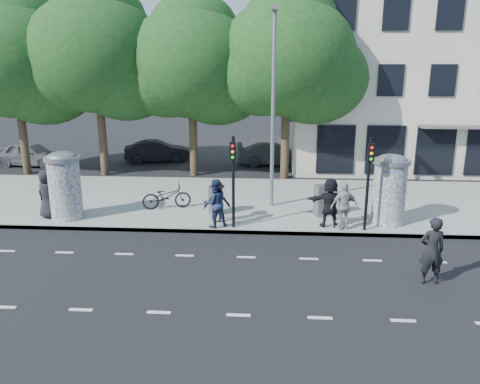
# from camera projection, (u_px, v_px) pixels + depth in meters

# --- Properties ---
(ground) EXTENTS (120.00, 120.00, 0.00)m
(ground) POSITION_uv_depth(u_px,v_px,m) (244.00, 276.00, 13.68)
(ground) COLOR black
(ground) RESTS_ON ground
(sidewalk) EXTENTS (40.00, 8.00, 0.15)m
(sidewalk) POSITION_uv_depth(u_px,v_px,m) (253.00, 201.00, 20.88)
(sidewalk) COLOR gray
(sidewalk) RESTS_ON ground
(curb) EXTENTS (40.00, 0.10, 0.16)m
(curb) POSITION_uv_depth(u_px,v_px,m) (249.00, 232.00, 17.07)
(curb) COLOR slate
(curb) RESTS_ON ground
(lane_dash_near) EXTENTS (32.00, 0.12, 0.01)m
(lane_dash_near) POSITION_uv_depth(u_px,v_px,m) (239.00, 315.00, 11.56)
(lane_dash_near) COLOR silver
(lane_dash_near) RESTS_ON ground
(lane_dash_far) EXTENTS (32.00, 0.12, 0.01)m
(lane_dash_far) POSITION_uv_depth(u_px,v_px,m) (246.00, 257.00, 15.02)
(lane_dash_far) COLOR silver
(lane_dash_far) RESTS_ON ground
(ad_column_left) EXTENTS (1.36, 1.36, 2.65)m
(ad_column_left) POSITION_uv_depth(u_px,v_px,m) (65.00, 184.00, 18.05)
(ad_column_left) COLOR beige
(ad_column_left) RESTS_ON sidewalk
(ad_column_right) EXTENTS (1.36, 1.36, 2.65)m
(ad_column_right) POSITION_uv_depth(u_px,v_px,m) (390.00, 188.00, 17.47)
(ad_column_right) COLOR beige
(ad_column_right) RESTS_ON sidewalk
(traffic_pole_near) EXTENTS (0.22, 0.31, 3.40)m
(traffic_pole_near) POSITION_uv_depth(u_px,v_px,m) (233.00, 173.00, 16.78)
(traffic_pole_near) COLOR black
(traffic_pole_near) RESTS_ON sidewalk
(traffic_pole_far) EXTENTS (0.22, 0.31, 3.40)m
(traffic_pole_far) POSITION_uv_depth(u_px,v_px,m) (369.00, 175.00, 16.48)
(traffic_pole_far) COLOR black
(traffic_pole_far) RESTS_ON sidewalk
(street_lamp) EXTENTS (0.25, 0.93, 8.00)m
(street_lamp) POSITION_uv_depth(u_px,v_px,m) (273.00, 95.00, 18.74)
(street_lamp) COLOR slate
(street_lamp) RESTS_ON sidewalk
(tree_far_left) EXTENTS (7.20, 7.20, 9.26)m
(tree_far_left) POSITION_uv_depth(u_px,v_px,m) (14.00, 60.00, 24.88)
(tree_far_left) COLOR #38281C
(tree_far_left) RESTS_ON ground
(tree_mid_left) EXTENTS (7.20, 7.20, 9.57)m
(tree_mid_left) POSITION_uv_depth(u_px,v_px,m) (96.00, 54.00, 24.52)
(tree_mid_left) COLOR #38281C
(tree_mid_left) RESTS_ON ground
(tree_near_left) EXTENTS (6.80, 6.80, 8.97)m
(tree_near_left) POSITION_uv_depth(u_px,v_px,m) (191.00, 63.00, 24.51)
(tree_near_left) COLOR #38281C
(tree_near_left) RESTS_ON ground
(tree_center) EXTENTS (7.00, 7.00, 9.30)m
(tree_center) POSITION_uv_depth(u_px,v_px,m) (287.00, 58.00, 23.75)
(tree_center) COLOR #38281C
(tree_center) RESTS_ON ground
(building) EXTENTS (20.30, 15.85, 12.00)m
(building) POSITION_uv_depth(u_px,v_px,m) (444.00, 64.00, 30.58)
(building) COLOR beige
(building) RESTS_ON ground
(ped_a) EXTENTS (1.10, 0.90, 1.93)m
(ped_a) POSITION_uv_depth(u_px,v_px,m) (47.00, 194.00, 18.19)
(ped_a) COLOR black
(ped_a) RESTS_ON sidewalk
(ped_c) EXTENTS (1.09, 0.99, 1.83)m
(ped_c) POSITION_uv_depth(u_px,v_px,m) (215.00, 203.00, 17.18)
(ped_c) COLOR #1E294C
(ped_c) RESTS_ON sidewalk
(ped_d) EXTENTS (1.15, 0.82, 1.60)m
(ped_d) POSITION_uv_depth(u_px,v_px,m) (217.00, 202.00, 17.77)
(ped_d) COLOR black
(ped_d) RESTS_ON sidewalk
(ped_e) EXTENTS (1.18, 0.89, 1.79)m
(ped_e) POSITION_uv_depth(u_px,v_px,m) (344.00, 206.00, 16.89)
(ped_e) COLOR #A2A2A5
(ped_e) RESTS_ON sidewalk
(ped_f) EXTENTS (1.73, 0.66, 1.85)m
(ped_f) POSITION_uv_depth(u_px,v_px,m) (330.00, 203.00, 17.20)
(ped_f) COLOR black
(ped_f) RESTS_ON sidewalk
(man_road) EXTENTS (0.75, 0.53, 1.96)m
(man_road) POSITION_uv_depth(u_px,v_px,m) (432.00, 251.00, 13.03)
(man_road) COLOR black
(man_road) RESTS_ON ground
(bicycle) EXTENTS (1.24, 2.12, 1.05)m
(bicycle) POSITION_uv_depth(u_px,v_px,m) (167.00, 196.00, 19.47)
(bicycle) COLOR black
(bicycle) RESTS_ON sidewalk
(cabinet_left) EXTENTS (0.55, 0.41, 1.11)m
(cabinet_left) POSITION_uv_depth(u_px,v_px,m) (216.00, 200.00, 18.82)
(cabinet_left) COLOR slate
(cabinet_left) RESTS_ON sidewalk
(cabinet_right) EXTENTS (0.71, 0.62, 1.24)m
(cabinet_right) POSITION_uv_depth(u_px,v_px,m) (323.00, 201.00, 18.54)
(cabinet_right) COLOR slate
(cabinet_right) RESTS_ON sidewalk
(car_left) EXTENTS (2.26, 4.44, 1.45)m
(car_left) POSITION_uv_depth(u_px,v_px,m) (31.00, 154.00, 28.35)
(car_left) COLOR #56595D
(car_left) RESTS_ON ground
(car_mid) EXTENTS (2.31, 4.28, 1.34)m
(car_mid) POSITION_uv_depth(u_px,v_px,m) (157.00, 151.00, 29.66)
(car_mid) COLOR black
(car_mid) RESTS_ON ground
(car_right) EXTENTS (2.24, 4.71, 1.33)m
(car_right) POSITION_uv_depth(u_px,v_px,m) (274.00, 154.00, 28.78)
(car_right) COLOR #54585B
(car_right) RESTS_ON ground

